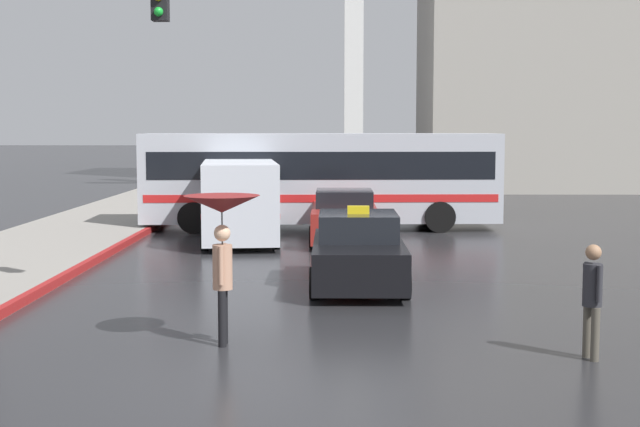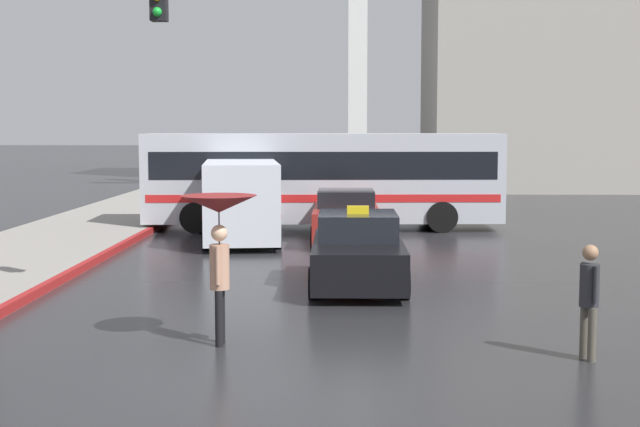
% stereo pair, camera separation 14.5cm
% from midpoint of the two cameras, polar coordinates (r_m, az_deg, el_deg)
% --- Properties ---
extents(ground_plane, '(300.00, 300.00, 0.00)m').
position_cam_midpoint_polar(ground_plane, '(10.99, -2.43, -11.58)').
color(ground_plane, '#262628').
extents(taxi, '(1.91, 4.21, 1.65)m').
position_cam_midpoint_polar(taxi, '(18.13, 2.66, -2.54)').
color(taxi, black).
rests_on(taxi, ground_plane).
extents(sedan_red, '(1.91, 4.49, 1.45)m').
position_cam_midpoint_polar(sedan_red, '(25.20, 1.83, -0.27)').
color(sedan_red, maroon).
rests_on(sedan_red, ground_plane).
extents(ambulance_van, '(2.57, 5.21, 2.27)m').
position_cam_midpoint_polar(ambulance_van, '(25.16, -4.90, 1.03)').
color(ambulance_van, silver).
rests_on(ambulance_van, ground_plane).
extents(city_bus, '(11.32, 3.05, 3.04)m').
position_cam_midpoint_polar(city_bus, '(28.43, 0.32, 2.43)').
color(city_bus, '#B2B7C1').
rests_on(city_bus, ground_plane).
extents(pedestrian_with_umbrella, '(1.13, 1.13, 2.24)m').
position_cam_midpoint_polar(pedestrian_with_umbrella, '(13.18, -6.17, -0.55)').
color(pedestrian_with_umbrella, black).
rests_on(pedestrian_with_umbrella, ground_plane).
extents(pedestrian_man, '(0.32, 0.43, 1.62)m').
position_cam_midpoint_polar(pedestrian_man, '(12.96, 17.16, -4.93)').
color(pedestrian_man, '#4C473D').
rests_on(pedestrian_man, ground_plane).
extents(traffic_light, '(3.43, 0.38, 6.16)m').
position_cam_midpoint_polar(traffic_light, '(16.41, -16.67, 8.86)').
color(traffic_light, black).
rests_on(traffic_light, ground_plane).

